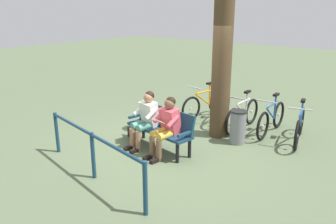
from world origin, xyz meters
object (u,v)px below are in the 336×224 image
(person_reading, at_px, (166,124))
(tree_trunk, at_px, (222,59))
(litter_bin, at_px, (238,127))
(bicycle_red, at_px, (205,104))
(bicycle_blue, at_px, (299,127))
(bicycle_green, at_px, (243,115))
(handbag, at_px, (133,133))
(bicycle_black, at_px, (271,119))
(person_companion, at_px, (146,117))
(bicycle_purple, at_px, (222,108))
(bench, at_px, (162,126))

(person_reading, height_order, tree_trunk, tree_trunk)
(litter_bin, relative_size, bicycle_red, 0.45)
(bicycle_blue, height_order, bicycle_green, same)
(person_reading, relative_size, bicycle_blue, 0.73)
(handbag, height_order, bicycle_black, bicycle_black)
(person_companion, height_order, bicycle_purple, person_companion)
(person_reading, distance_m, person_companion, 0.64)
(bench, xyz_separation_m, bicycle_black, (-1.42, -2.30, -0.15))
(person_reading, bearing_deg, bicycle_black, -106.73)
(bicycle_black, distance_m, bicycle_purple, 1.37)
(person_companion, bearing_deg, person_reading, 179.95)
(litter_bin, distance_m, bicycle_purple, 1.52)
(handbag, height_order, litter_bin, litter_bin)
(bicycle_blue, xyz_separation_m, bicycle_green, (1.35, 0.05, 0.00))
(handbag, relative_size, bicycle_blue, 0.18)
(bicycle_blue, height_order, bicycle_black, same)
(bicycle_black, relative_size, bicycle_red, 1.01)
(person_reading, xyz_separation_m, bicycle_green, (-0.47, -2.33, -0.31))
(bicycle_black, bearing_deg, tree_trunk, -47.36)
(tree_trunk, xyz_separation_m, bicycle_black, (-0.88, -0.89, -1.42))
(person_reading, relative_size, bicycle_purple, 0.74)
(tree_trunk, bearing_deg, bench, 68.89)
(litter_bin, relative_size, bicycle_green, 0.44)
(tree_trunk, distance_m, bicycle_green, 1.61)
(litter_bin, bearing_deg, person_companion, 44.17)
(person_reading, height_order, handbag, person_reading)
(person_reading, height_order, bicycle_blue, person_reading)
(person_companion, bearing_deg, bicycle_green, -108.76)
(bicycle_red, bearing_deg, bicycle_black, 98.25)
(handbag, xyz_separation_m, bicycle_purple, (-0.95, -2.34, 0.24))
(person_companion, xyz_separation_m, litter_bin, (-1.43, -1.39, -0.29))
(person_companion, relative_size, bicycle_blue, 0.73)
(bicycle_blue, distance_m, bicycle_green, 1.35)
(person_companion, bearing_deg, bench, -152.70)
(bench, distance_m, bicycle_green, 2.26)
(bicycle_purple, bearing_deg, litter_bin, 25.91)
(handbag, distance_m, bicycle_black, 3.25)
(bicycle_blue, height_order, bicycle_purple, same)
(bicycle_purple, bearing_deg, person_reading, -12.00)
(handbag, relative_size, bicycle_green, 0.18)
(bicycle_black, bearing_deg, bench, -34.47)
(bicycle_blue, distance_m, bicycle_red, 2.61)
(person_companion, distance_m, litter_bin, 2.02)
(bench, distance_m, litter_bin, 1.68)
(bench, bearing_deg, bicycle_black, -114.32)
(bicycle_green, distance_m, bicycle_purple, 0.76)
(litter_bin, bearing_deg, bicycle_blue, -138.58)
(bicycle_green, bearing_deg, bicycle_purple, -110.76)
(bicycle_green, distance_m, bicycle_red, 1.27)
(tree_trunk, height_order, litter_bin, tree_trunk)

